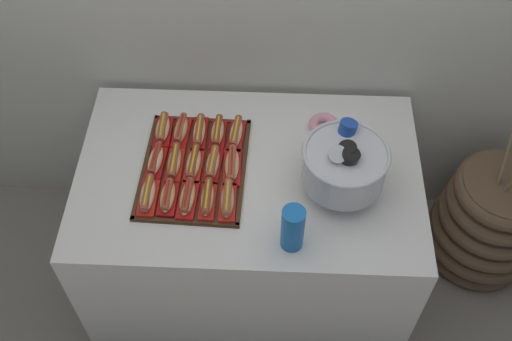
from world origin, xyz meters
TOP-DOWN VIEW (x-y plane):
  - ground_plane at (0.00, 0.00)m, footprint 10.00×10.00m
  - buffet_table at (0.00, 0.00)m, footprint 1.36×0.88m
  - floor_vase at (1.12, 0.16)m, footprint 0.53×0.53m
  - serving_tray at (-0.21, 0.00)m, footprint 0.42×0.54m
  - hot_dog_0 at (-0.37, -0.16)m, footprint 0.07×0.17m
  - hot_dog_1 at (-0.30, -0.16)m, footprint 0.07×0.16m
  - hot_dog_2 at (-0.22, -0.16)m, footprint 0.08×0.18m
  - hot_dog_3 at (-0.15, -0.17)m, footprint 0.06×0.17m
  - hot_dog_4 at (-0.07, -0.17)m, footprint 0.06×0.17m
  - hot_dog_5 at (-0.36, 0.01)m, footprint 0.08×0.17m
  - hot_dog_6 at (-0.29, 0.00)m, footprint 0.06×0.17m
  - hot_dog_7 at (-0.21, 0.00)m, footprint 0.07×0.17m
  - hot_dog_8 at (-0.14, -0.00)m, footprint 0.07×0.18m
  - hot_dog_9 at (-0.06, -0.00)m, footprint 0.07×0.18m
  - hot_dog_10 at (-0.36, 0.17)m, footprint 0.07×0.16m
  - hot_dog_11 at (-0.28, 0.17)m, footprint 0.07×0.16m
  - hot_dog_12 at (-0.21, 0.17)m, footprint 0.06×0.18m
  - hot_dog_13 at (-0.13, 0.16)m, footprint 0.07×0.16m
  - hot_dog_14 at (-0.06, 0.16)m, footprint 0.07×0.17m
  - punch_bowl at (0.35, -0.07)m, footprint 0.32×0.32m
  - cup_stack at (0.17, -0.32)m, footprint 0.08×0.08m
  - donut at (0.30, 0.24)m, footprint 0.13×0.13m

SIDE VIEW (x-z plane):
  - ground_plane at x=0.00m, z-range 0.00..0.00m
  - floor_vase at x=1.12m, z-range -0.26..0.81m
  - buffet_table at x=0.00m, z-range 0.02..0.82m
  - serving_tray at x=-0.21m, z-range 0.80..0.81m
  - donut at x=0.30m, z-range 0.80..0.84m
  - hot_dog_1 at x=-0.30m, z-range 0.80..0.86m
  - hot_dog_12 at x=-0.21m, z-range 0.80..0.86m
  - hot_dog_9 at x=-0.06m, z-range 0.80..0.86m
  - hot_dog_2 at x=-0.22m, z-range 0.80..0.86m
  - hot_dog_7 at x=-0.21m, z-range 0.80..0.86m
  - hot_dog_5 at x=-0.36m, z-range 0.80..0.86m
  - hot_dog_10 at x=-0.36m, z-range 0.80..0.86m
  - hot_dog_13 at x=-0.13m, z-range 0.80..0.86m
  - hot_dog_0 at x=-0.37m, z-range 0.80..0.86m
  - hot_dog_8 at x=-0.14m, z-range 0.80..0.86m
  - hot_dog_11 at x=-0.28m, z-range 0.80..0.87m
  - hot_dog_14 at x=-0.06m, z-range 0.80..0.87m
  - hot_dog_6 at x=-0.29m, z-range 0.80..0.87m
  - hot_dog_4 at x=-0.07m, z-range 0.80..0.87m
  - hot_dog_3 at x=-0.15m, z-range 0.80..0.87m
  - cup_stack at x=0.17m, z-range 0.80..1.00m
  - punch_bowl at x=0.35m, z-range 0.81..1.09m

